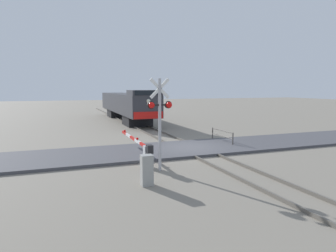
{
  "coord_description": "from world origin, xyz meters",
  "views": [
    {
      "loc": [
        -7.82,
        -17.06,
        3.87
      ],
      "look_at": [
        -1.0,
        1.2,
        1.39
      ],
      "focal_mm": 32.29,
      "sensor_mm": 36.0,
      "label": 1
    }
  ],
  "objects_px": {
    "utility_cabinet": "(147,170)",
    "crossing_signal": "(160,113)",
    "crossing_gate": "(143,149)",
    "guard_railing": "(222,135)",
    "locomotive": "(127,104)"
  },
  "relations": [
    {
      "from": "locomotive",
      "to": "crossing_signal",
      "type": "xyz_separation_m",
      "value": [
        -3.34,
        -21.68,
        0.76
      ]
    },
    {
      "from": "crossing_gate",
      "to": "crossing_signal",
      "type": "bearing_deg",
      "value": -76.42
    },
    {
      "from": "crossing_signal",
      "to": "crossing_gate",
      "type": "bearing_deg",
      "value": 103.58
    },
    {
      "from": "crossing_signal",
      "to": "guard_railing",
      "type": "height_order",
      "value": "crossing_signal"
    },
    {
      "from": "crossing_gate",
      "to": "guard_railing",
      "type": "distance_m",
      "value": 7.5
    },
    {
      "from": "locomotive",
      "to": "utility_cabinet",
      "type": "xyz_separation_m",
      "value": [
        -4.54,
        -23.55,
        -1.32
      ]
    },
    {
      "from": "crossing_signal",
      "to": "utility_cabinet",
      "type": "relative_size",
      "value": 3.49
    },
    {
      "from": "locomotive",
      "to": "crossing_gate",
      "type": "relative_size",
      "value": 2.91
    },
    {
      "from": "crossing_gate",
      "to": "guard_railing",
      "type": "relative_size",
      "value": 2.23
    },
    {
      "from": "utility_cabinet",
      "to": "locomotive",
      "type": "bearing_deg",
      "value": 79.1
    },
    {
      "from": "locomotive",
      "to": "utility_cabinet",
      "type": "distance_m",
      "value": 24.02
    },
    {
      "from": "crossing_gate",
      "to": "locomotive",
      "type": "bearing_deg",
      "value": 79.47
    },
    {
      "from": "crossing_signal",
      "to": "utility_cabinet",
      "type": "height_order",
      "value": "crossing_signal"
    },
    {
      "from": "utility_cabinet",
      "to": "crossing_signal",
      "type": "bearing_deg",
      "value": 57.34
    },
    {
      "from": "crossing_gate",
      "to": "guard_railing",
      "type": "xyz_separation_m",
      "value": [
        6.69,
        3.4,
        -0.12
      ]
    }
  ]
}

